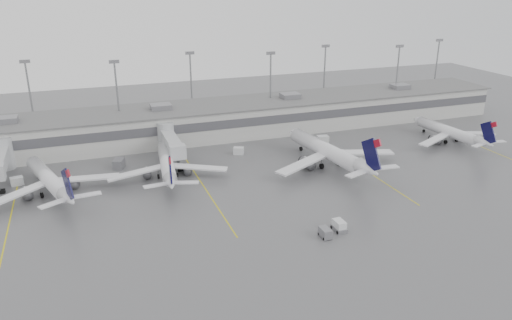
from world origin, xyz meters
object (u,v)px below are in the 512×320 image
object	(u,v)px
jet_mid_left	(167,164)
jet_far_right	(451,132)
jet_far_left	(50,180)
baggage_tug	(339,227)
jet_mid_right	(330,152)

from	to	relation	value
jet_mid_left	jet_far_right	bearing A→B (deg)	5.35
jet_far_left	baggage_tug	world-z (taller)	jet_far_left
jet_mid_right	jet_mid_left	bearing A→B (deg)	163.11
jet_mid_left	jet_far_right	size ratio (longest dim) A/B	1.04
jet_mid_right	jet_far_left	bearing A→B (deg)	167.87
jet_far_right	baggage_tug	world-z (taller)	jet_far_right
jet_mid_right	jet_far_right	distance (m)	36.67
jet_far_left	jet_mid_left	world-z (taller)	jet_far_left
baggage_tug	jet_mid_left	bearing A→B (deg)	123.76
jet_mid_right	baggage_tug	distance (m)	29.64
jet_mid_left	jet_far_right	world-z (taller)	jet_mid_left
jet_far_right	baggage_tug	size ratio (longest dim) A/B	9.45
jet_far_left	jet_mid_right	world-z (taller)	jet_mid_right
jet_far_left	jet_far_right	xyz separation A→B (m)	(93.43, -0.24, -0.21)
jet_far_left	baggage_tug	distance (m)	54.94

